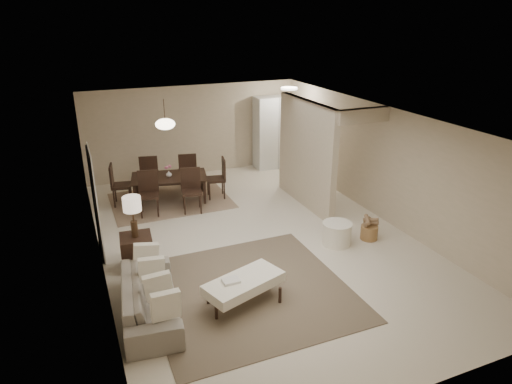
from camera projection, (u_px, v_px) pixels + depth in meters
name	position (u px, v px, depth m)	size (l,w,h in m)	color
floor	(256.00, 238.00, 9.36)	(9.00, 9.00, 0.00)	beige
ceiling	(256.00, 118.00, 8.44)	(9.00, 9.00, 0.00)	white
back_wall	(194.00, 130.00, 12.76)	(6.00, 6.00, 0.00)	tan
left_wall	(95.00, 205.00, 7.82)	(9.00, 9.00, 0.00)	tan
right_wall	(382.00, 163.00, 9.98)	(9.00, 9.00, 0.00)	tan
partition	(306.00, 154.00, 10.62)	(0.15, 2.50, 2.50)	tan
doorway	(95.00, 204.00, 8.43)	(0.04, 0.90, 2.04)	black
pantry_cabinet	(275.00, 132.00, 13.38)	(1.20, 0.55, 2.10)	silver
flush_light	(289.00, 88.00, 12.03)	(0.44, 0.44, 0.05)	white
living_rug	(249.00, 290.00, 7.59)	(3.20, 3.20, 0.01)	brown
sofa	(150.00, 298.00, 6.91)	(0.79, 2.02, 0.59)	gray
ottoman_bench	(244.00, 284.00, 7.13)	(1.39, 0.96, 0.46)	white
side_table	(137.00, 251.00, 8.23)	(0.55, 0.55, 0.61)	black
table_lamp	(132.00, 207.00, 7.91)	(0.32, 0.32, 0.76)	#432E1D
round_pouf	(337.00, 234.00, 9.06)	(0.58, 0.58, 0.45)	white
wicker_basket	(369.00, 232.00, 9.29)	(0.35, 0.35, 0.29)	olive
dining_rug	(171.00, 201.00, 11.23)	(2.80, 2.10, 0.01)	brown
dining_table	(170.00, 189.00, 11.12)	(1.79, 1.00, 0.63)	black
dining_chairs	(169.00, 182.00, 11.05)	(2.74, 2.19, 1.01)	black
vase	(169.00, 174.00, 10.98)	(0.14, 0.14, 0.15)	white
yellow_mat	(307.00, 179.00, 12.67)	(0.87, 0.53, 0.01)	yellow
pendant_light	(165.00, 124.00, 10.53)	(0.46, 0.46, 0.71)	#432E1D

